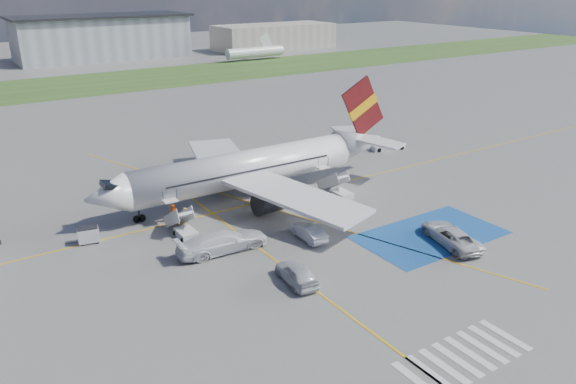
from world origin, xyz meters
name	(u,v)px	position (x,y,z in m)	size (l,w,h in m)	color
ground	(320,245)	(0.00, 0.00, 0.00)	(400.00, 400.00, 0.00)	#60605E
grass_strip	(68,86)	(0.00, 95.00, 0.01)	(400.00, 30.00, 0.01)	#2D4C1E
taxiway_line_main	(254,203)	(0.00, 12.00, 0.01)	(120.00, 0.20, 0.01)	gold
taxiway_line_cross	(346,313)	(-5.00, -10.00, 0.01)	(0.20, 60.00, 0.01)	gold
taxiway_line_diag	(254,203)	(0.00, 12.00, 0.01)	(0.20, 60.00, 0.01)	gold
staging_box	(430,235)	(10.00, -4.00, 0.01)	(14.00, 8.00, 0.01)	#17498E
crosswalk	(463,356)	(-1.80, -18.00, 0.01)	(9.00, 4.00, 0.01)	silver
terminal_centre	(102,38)	(20.00, 135.00, 6.00)	(48.00, 18.00, 12.00)	gray
terminal_east	(274,37)	(75.00, 128.00, 4.00)	(40.00, 16.00, 8.00)	gray
airliner	(256,166)	(1.51, 14.00, 3.39)	(36.81, 32.95, 11.92)	silver
airstairs_fwd	(184,229)	(-9.50, 8.70, 0.62)	(1.90, 5.20, 3.60)	silver
airstairs_aft	(339,191)	(9.00, 8.70, 0.62)	(1.90, 5.20, 3.60)	silver
gpu_cart	(89,236)	(-17.44, 12.10, 0.69)	(2.03, 1.51, 1.54)	silver
belt_loader	(388,147)	(25.97, 19.10, 0.39)	(5.37, 2.83, 1.55)	silver
car_silver_a	(297,273)	(-5.54, -4.32, 0.82)	(1.94, 4.83, 1.65)	#B4B6BC
car_silver_b	(308,231)	(-0.13, 1.74, 0.75)	(1.60, 4.58, 1.51)	silver
van_white_a	(451,233)	(10.19, -6.24, 1.04)	(2.57, 5.57, 2.09)	silver
van_white_b	(222,238)	(-7.93, 3.83, 1.23)	(2.56, 6.30, 2.47)	silver
crew_fwd	(186,216)	(-8.37, 10.94, 0.90)	(0.66, 0.43, 1.80)	orange
crew_nose	(173,213)	(-9.10, 12.26, 0.93)	(0.90, 0.70, 1.85)	#FF620D
crew_aft	(332,204)	(5.67, 5.62, 0.87)	(1.02, 0.43, 1.74)	#F5600C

